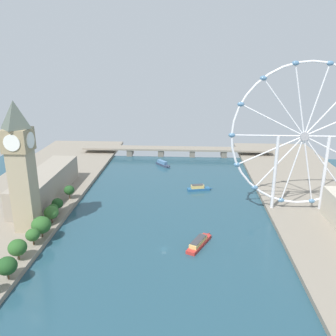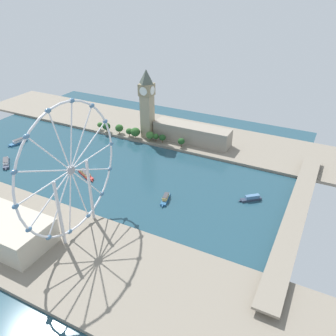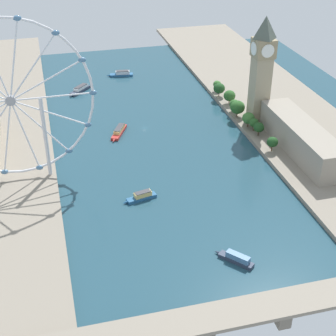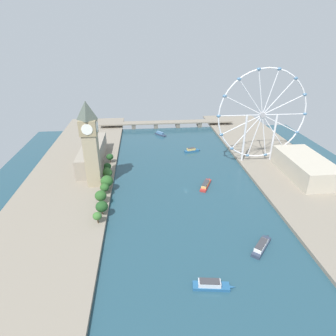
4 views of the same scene
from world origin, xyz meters
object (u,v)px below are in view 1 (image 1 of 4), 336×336
ferris_wheel (304,137)px  tour_boat_3 (199,243)px  tour_boat_2 (199,188)px  parliament_block (46,184)px  clock_tower (21,165)px  river_bridge (177,150)px  tour_boat_1 (163,164)px

ferris_wheel → tour_boat_3: 104.44m
tour_boat_2 → parliament_block: bearing=179.8°
tour_boat_2 → tour_boat_3: size_ratio=0.80×
clock_tower → river_bridge: bearing=65.2°
tour_boat_2 → tour_boat_1: bearing=104.5°
river_bridge → tour_boat_2: (22.87, -109.43, -4.86)m
tour_boat_1 → ferris_wheel: bearing=3.8°
parliament_block → ferris_wheel: size_ratio=0.90×
parliament_block → tour_boat_1: 129.39m
tour_boat_3 → ferris_wheel: bearing=-27.6°
tour_boat_2 → tour_boat_3: (-1.89, -92.38, -0.08)m
ferris_wheel → tour_boat_3: ferris_wheel is taller
tour_boat_1 → clock_tower: bearing=-67.1°
ferris_wheel → tour_boat_2: (-70.08, 39.64, -54.19)m
parliament_block → tour_boat_3: 136.34m
tour_boat_1 → river_bridge: bearing=121.6°
tour_boat_1 → tour_boat_2: 77.69m
parliament_block → tour_boat_1: size_ratio=4.86×
parliament_block → ferris_wheel: (191.42, -12.03, 43.09)m
tour_boat_2 → tour_boat_3: bearing=-104.2°
clock_tower → parliament_block: (-9.88, 54.96, -32.82)m
tour_boat_3 → tour_boat_1: bearing=38.0°
tour_boat_3 → clock_tower: bearing=111.0°
ferris_wheel → river_bridge: bearing=121.9°
clock_tower → tour_boat_1: (75.58, 151.48, -43.81)m
clock_tower → river_bridge: clock_tower is taller
clock_tower → tour_boat_2: (111.47, 82.57, -43.92)m
ferris_wheel → tour_boat_1: (-105.96, 108.55, -54.09)m
ferris_wheel → river_bridge: ferris_wheel is taller
ferris_wheel → river_bridge: (-92.95, 149.07, -49.33)m
parliament_block → tour_boat_3: bearing=-28.5°
ferris_wheel → parliament_block: bearing=176.4°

